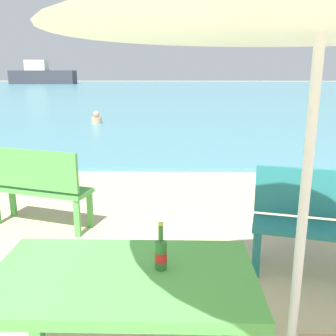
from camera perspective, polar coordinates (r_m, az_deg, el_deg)
name	(u,v)px	position (r m, az deg, el deg)	size (l,w,h in m)	color
sea_water	(178,91)	(31.64, 1.47, 11.46)	(120.00, 50.00, 0.08)	teal
picnic_table_green	(124,291)	(2.14, -6.68, -17.92)	(1.40, 0.80, 0.76)	#4C9E47
beer_bottle_amber	(161,253)	(2.07, -1.08, -12.63)	(0.07, 0.07, 0.26)	#2D662D
bench_teal_center	(323,217)	(3.62, 22.34, -6.86)	(1.25, 0.63, 0.95)	#237275
bench_green_left	(37,183)	(4.57, -19.16, -2.19)	(1.25, 0.70, 0.95)	#4C9E47
swimmer_person	(96,118)	(12.69, -10.73, 7.33)	(0.34, 0.34, 0.41)	tan
boat_sailboat	(42,75)	(49.21, -18.41, 13.09)	(7.66, 2.09, 2.78)	#38383F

